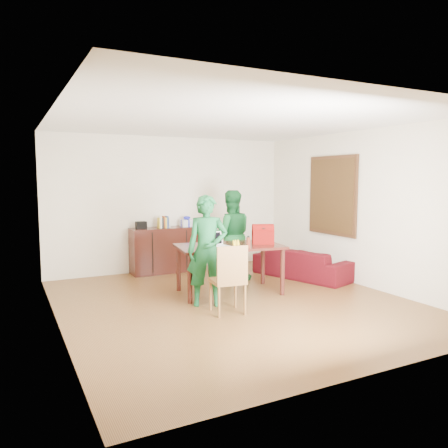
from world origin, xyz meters
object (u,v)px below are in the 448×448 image
chair (228,293)px  laptop (218,244)px  person_near (207,251)px  sofa (302,263)px  table (230,251)px  person_far (231,235)px  bottle (248,242)px  red_bag (263,236)px

chair → laptop: (0.27, 0.86, 0.55)m
person_near → sofa: size_ratio=0.87×
table → laptop: (-0.24, -0.08, 0.14)m
chair → person_far: (0.97, 1.76, 0.55)m
person_near → sofa: person_near is taller
person_far → bottle: bearing=92.6°
table → sofa: size_ratio=0.96×
person_far → chair: bearing=78.9°
chair → sofa: bearing=36.8°
chair → red_bag: red_bag is taller
chair → person_far: bearing=67.9°
chair → bottle: 1.03m
laptop → bottle: bearing=-46.7°
person_far → table: bearing=78.9°
chair → red_bag: bearing=44.1°
laptop → red_bag: bearing=-8.4°
chair → person_near: bearing=108.0°
laptop → chair: bearing=-113.7°
bottle → laptop: bearing=139.4°
table → sofa: bearing=20.7°
chair → red_bag: (1.08, 0.83, 0.64)m
laptop → red_bag: red_bag is taller
chair → person_near: size_ratio=0.59×
person_near → table: bearing=59.7°
table → sofa: 1.84m
table → person_near: person_near is taller
red_bag → laptop: bearing=-158.3°
chair → person_far: 2.08m
person_near → red_bag: 1.23m
person_far → bottle: person_far is taller
bottle → red_bag: (0.44, 0.28, 0.03)m
red_bag → bottle: bearing=-123.3°
red_bag → sofa: bearing=46.4°
table → bottle: (0.12, -0.40, 0.20)m
laptop → sofa: laptop is taller
laptop → sofa: 2.13m
bottle → sofa: (1.63, 0.77, -0.61)m
sofa → chair: bearing=102.1°
table → person_near: size_ratio=1.11×
bottle → person_far: bearing=74.9°
person_far → laptop: person_far is taller
person_far → red_bag: 0.95m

